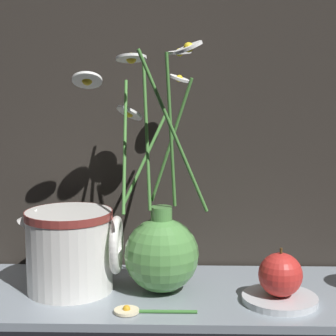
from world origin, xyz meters
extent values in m
plane|color=black|center=(0.00, 0.00, 0.00)|extent=(6.00, 6.00, 0.00)
cube|color=gray|center=(0.00, 0.00, 0.01)|extent=(0.86, 0.25, 0.01)
sphere|color=#59994C|center=(-0.01, 0.00, 0.07)|extent=(0.12, 0.12, 0.12)
cylinder|color=#59994C|center=(-0.01, 0.00, 0.13)|extent=(0.03, 0.03, 0.03)
cylinder|color=#4C8E3D|center=(0.00, -0.01, 0.26)|extent=(0.02, 0.03, 0.23)
cylinder|color=white|center=(0.01, -0.01, 0.38)|extent=(0.04, 0.05, 0.01)
sphere|color=yellow|center=(0.01, -0.01, 0.38)|extent=(0.01, 0.01, 0.01)
cylinder|color=#4C8E3D|center=(0.01, -0.05, 0.26)|extent=(0.10, 0.05, 0.23)
cylinder|color=white|center=(0.02, -0.10, 0.38)|extent=(0.05, 0.05, 0.02)
sphere|color=yellow|center=(0.02, -0.10, 0.38)|extent=(0.01, 0.01, 0.01)
cylinder|color=#4C8E3D|center=(-0.04, -0.01, 0.26)|extent=(0.02, 0.05, 0.22)
cylinder|color=white|center=(-0.06, -0.01, 0.37)|extent=(0.05, 0.05, 0.01)
sphere|color=yellow|center=(-0.06, -0.01, 0.37)|extent=(0.02, 0.02, 0.02)
cylinder|color=#4C8E3D|center=(-0.07, 0.00, 0.24)|extent=(0.01, 0.11, 0.19)
cylinder|color=white|center=(-0.12, 0.00, 0.34)|extent=(0.05, 0.04, 0.03)
sphere|color=yellow|center=(-0.12, 0.00, 0.34)|extent=(0.02, 0.02, 0.02)
cylinder|color=#4C8E3D|center=(0.00, 0.03, 0.24)|extent=(0.07, 0.03, 0.20)
cylinder|color=white|center=(0.01, 0.06, 0.34)|extent=(0.04, 0.04, 0.01)
sphere|color=yellow|center=(0.01, 0.06, 0.34)|extent=(0.01, 0.01, 0.01)
cylinder|color=#4C8E3D|center=(-0.04, 0.03, 0.22)|extent=(0.07, 0.06, 0.14)
cylinder|color=white|center=(-0.07, 0.07, 0.29)|extent=(0.06, 0.06, 0.03)
sphere|color=yellow|center=(-0.07, 0.07, 0.29)|extent=(0.02, 0.02, 0.02)
cylinder|color=white|center=(-0.16, 0.00, 0.08)|extent=(0.13, 0.13, 0.13)
cylinder|color=maroon|center=(-0.16, 0.00, 0.13)|extent=(0.14, 0.14, 0.01)
torus|color=white|center=(-0.08, 0.00, 0.09)|extent=(0.01, 0.09, 0.09)
cone|color=white|center=(-0.21, 0.00, 0.13)|extent=(0.05, 0.04, 0.04)
cylinder|color=silver|center=(0.16, -0.04, 0.02)|extent=(0.11, 0.11, 0.01)
sphere|color=red|center=(0.16, -0.04, 0.05)|extent=(0.07, 0.07, 0.07)
cylinder|color=#4C3819|center=(0.16, -0.04, 0.09)|extent=(0.00, 0.00, 0.01)
cylinder|color=#3D7A33|center=(-0.01, -0.09, 0.01)|extent=(0.10, 0.01, 0.01)
cylinder|color=beige|center=(-0.06, -0.09, 0.01)|extent=(0.04, 0.04, 0.00)
sphere|color=gold|center=(-0.06, -0.09, 0.02)|extent=(0.01, 0.01, 0.01)
camera|label=1|loc=(0.02, -0.84, 0.33)|focal=60.00mm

